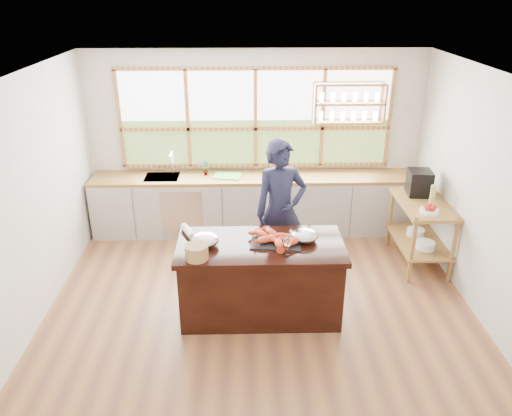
{
  "coord_description": "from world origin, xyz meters",
  "views": [
    {
      "loc": [
        -0.17,
        -5.04,
        3.52
      ],
      "look_at": [
        -0.04,
        0.15,
        1.18
      ],
      "focal_mm": 35.0,
      "sensor_mm": 36.0,
      "label": 1
    }
  ],
  "objects_px": {
    "espresso_machine": "(419,183)",
    "wicker_basket": "(197,252)",
    "island": "(260,279)",
    "cook": "(280,211)"
  },
  "relations": [
    {
      "from": "espresso_machine",
      "to": "wicker_basket",
      "type": "height_order",
      "value": "espresso_machine"
    },
    {
      "from": "island",
      "to": "espresso_machine",
      "type": "distance_m",
      "value": 2.66
    },
    {
      "from": "island",
      "to": "espresso_machine",
      "type": "relative_size",
      "value": 5.43
    },
    {
      "from": "island",
      "to": "espresso_machine",
      "type": "height_order",
      "value": "espresso_machine"
    },
    {
      "from": "cook",
      "to": "wicker_basket",
      "type": "height_order",
      "value": "cook"
    },
    {
      "from": "espresso_machine",
      "to": "wicker_basket",
      "type": "distance_m",
      "value": 3.32
    },
    {
      "from": "island",
      "to": "wicker_basket",
      "type": "height_order",
      "value": "wicker_basket"
    },
    {
      "from": "espresso_machine",
      "to": "wicker_basket",
      "type": "relative_size",
      "value": 1.39
    },
    {
      "from": "island",
      "to": "wicker_basket",
      "type": "xyz_separation_m",
      "value": [
        -0.68,
        -0.3,
        0.52
      ]
    },
    {
      "from": "cook",
      "to": "wicker_basket",
      "type": "distance_m",
      "value": 1.49
    }
  ]
}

